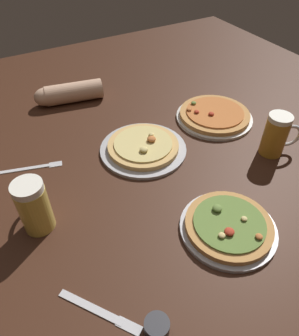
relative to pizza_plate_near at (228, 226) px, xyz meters
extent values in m
cube|color=#3D2114|center=(-0.08, 0.32, -0.03)|extent=(2.40, 2.40, 0.03)
cylinder|color=#B2B2B7|center=(0.00, 0.00, -0.01)|extent=(0.27, 0.27, 0.01)
cylinder|color=tan|center=(0.00, 0.00, 0.00)|extent=(0.25, 0.25, 0.02)
cylinder|color=olive|center=(0.00, 0.00, 0.02)|extent=(0.20, 0.20, 0.01)
ellipsoid|color=#DBC67A|center=(0.04, -0.01, 0.02)|extent=(0.02, 0.02, 0.01)
ellipsoid|color=#DBC67A|center=(-0.05, -0.03, 0.02)|extent=(0.02, 0.02, 0.01)
ellipsoid|color=#C67038|center=(0.03, -0.08, 0.02)|extent=(0.02, 0.02, 0.01)
ellipsoid|color=#B73823|center=(-0.03, -0.03, 0.03)|extent=(0.03, 0.03, 0.01)
ellipsoid|color=olive|center=(0.00, 0.05, 0.03)|extent=(0.03, 0.03, 0.01)
cylinder|color=#B2B2B7|center=(-0.04, 0.43, -0.01)|extent=(0.31, 0.31, 0.01)
cylinder|color=tan|center=(-0.04, 0.43, 0.00)|extent=(0.26, 0.26, 0.02)
cylinder|color=#DBC67A|center=(-0.04, 0.43, 0.02)|extent=(0.21, 0.21, 0.01)
ellipsoid|color=#C67038|center=(-0.01, 0.43, 0.03)|extent=(0.03, 0.03, 0.02)
ellipsoid|color=#DBC67A|center=(0.01, 0.45, 0.02)|extent=(0.02, 0.02, 0.01)
ellipsoid|color=#DBC67A|center=(-0.06, 0.39, 0.03)|extent=(0.03, 0.03, 0.01)
cylinder|color=silver|center=(0.31, 0.47, -0.01)|extent=(0.31, 0.31, 0.01)
cylinder|color=tan|center=(0.31, 0.47, 0.00)|extent=(0.29, 0.29, 0.02)
cylinder|color=#C67038|center=(0.31, 0.47, 0.02)|extent=(0.23, 0.23, 0.01)
ellipsoid|color=#C67038|center=(0.23, 0.53, 0.02)|extent=(0.02, 0.02, 0.01)
ellipsoid|color=#B73823|center=(0.24, 0.50, 0.02)|extent=(0.02, 0.02, 0.01)
ellipsoid|color=#B73823|center=(0.28, 0.46, 0.03)|extent=(0.02, 0.02, 0.01)
ellipsoid|color=olive|center=(0.27, 0.56, 0.02)|extent=(0.02, 0.02, 0.01)
cylinder|color=gold|center=(-0.46, 0.28, 0.06)|extent=(0.09, 0.09, 0.15)
cylinder|color=white|center=(-0.46, 0.28, 0.14)|extent=(0.08, 0.08, 0.02)
torus|color=silver|center=(-0.45, 0.33, 0.06)|extent=(0.02, 0.09, 0.09)
cylinder|color=#B27A23|center=(0.36, 0.20, 0.05)|extent=(0.08, 0.08, 0.14)
cylinder|color=white|center=(0.36, 0.20, 0.13)|extent=(0.08, 0.08, 0.02)
torus|color=silver|center=(0.41, 0.18, 0.05)|extent=(0.09, 0.05, 0.09)
cylinder|color=#333338|center=(-0.31, -0.14, 0.00)|extent=(0.06, 0.06, 0.03)
cube|color=silver|center=(-0.45, 0.54, -0.01)|extent=(0.19, 0.06, 0.01)
cube|color=silver|center=(-0.34, 0.51, -0.01)|extent=(0.05, 0.04, 0.00)
cube|color=silver|center=(-0.42, -0.02, -0.01)|extent=(0.11, 0.15, 0.01)
cube|color=silver|center=(-0.36, -0.10, -0.01)|extent=(0.05, 0.06, 0.00)
cylinder|color=tan|center=(-0.14, 0.89, 0.03)|extent=(0.26, 0.13, 0.09)
ellipsoid|color=tan|center=(-0.26, 0.91, 0.03)|extent=(0.10, 0.08, 0.08)
camera|label=1|loc=(-0.46, -0.37, 0.73)|focal=34.21mm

